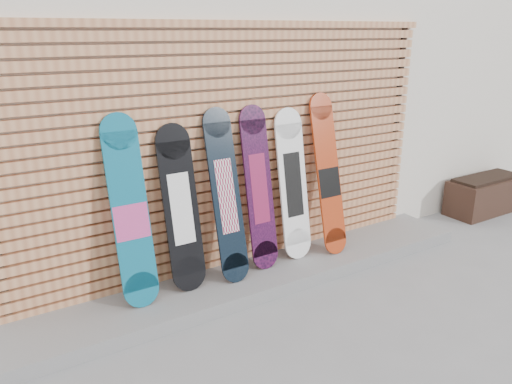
% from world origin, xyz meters
% --- Properties ---
extents(ground, '(80.00, 80.00, 0.00)m').
position_xyz_m(ground, '(0.00, 0.00, 0.00)').
color(ground, gray).
rests_on(ground, ground).
extents(building, '(12.00, 5.00, 3.60)m').
position_xyz_m(building, '(0.50, 3.50, 1.80)').
color(building, silver).
rests_on(building, ground).
extents(concrete_step, '(4.60, 0.70, 0.12)m').
position_xyz_m(concrete_step, '(-0.15, 0.68, 0.06)').
color(concrete_step, gray).
rests_on(concrete_step, ground).
extents(slat_wall, '(4.26, 0.08, 2.29)m').
position_xyz_m(slat_wall, '(-0.15, 0.97, 1.21)').
color(slat_wall, '#C37B51').
rests_on(slat_wall, ground).
extents(planter_box, '(1.05, 0.44, 0.47)m').
position_xyz_m(planter_box, '(3.30, 0.72, 0.23)').
color(planter_box, black).
rests_on(planter_box, ground).
extents(snowboard_0, '(0.29, 0.33, 1.51)m').
position_xyz_m(snowboard_0, '(-1.24, 0.78, 0.86)').
color(snowboard_0, '#0D6483').
rests_on(snowboard_0, concrete_step).
extents(snowboard_1, '(0.30, 0.29, 1.39)m').
position_xyz_m(snowboard_1, '(-0.80, 0.80, 0.81)').
color(snowboard_1, black).
rests_on(snowboard_1, concrete_step).
extents(snowboard_2, '(0.26, 0.37, 1.49)m').
position_xyz_m(snowboard_2, '(-0.40, 0.76, 0.86)').
color(snowboard_2, black).
rests_on(snowboard_2, concrete_step).
extents(snowboard_3, '(0.26, 0.29, 1.48)m').
position_xyz_m(snowboard_3, '(-0.04, 0.80, 0.86)').
color(snowboard_3, black).
rests_on(snowboard_3, concrete_step).
extents(snowboard_4, '(0.30, 0.28, 1.42)m').
position_xyz_m(snowboard_4, '(0.34, 0.81, 0.83)').
color(snowboard_4, white).
rests_on(snowboard_4, concrete_step).
extents(snowboard_5, '(0.26, 0.39, 1.53)m').
position_xyz_m(snowboard_5, '(0.72, 0.75, 0.87)').
color(snowboard_5, '#AE3412').
rests_on(snowboard_5, concrete_step).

